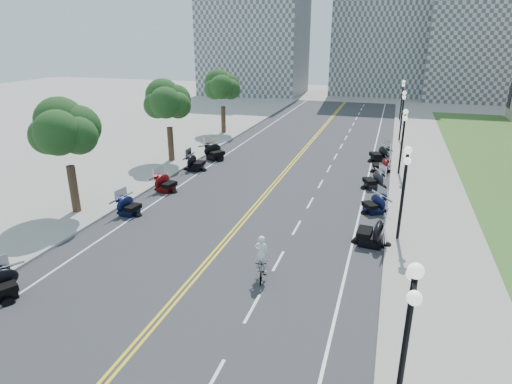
% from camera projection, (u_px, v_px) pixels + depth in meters
% --- Properties ---
extents(ground, '(160.00, 160.00, 0.00)m').
position_uv_depth(ground, '(217.00, 251.00, 21.39)').
color(ground, gray).
extents(road, '(16.00, 90.00, 0.01)m').
position_uv_depth(road, '(271.00, 188.00, 30.34)').
color(road, '#333335').
rests_on(road, ground).
extents(centerline_yellow_a, '(0.12, 90.00, 0.00)m').
position_uv_depth(centerline_yellow_a, '(269.00, 188.00, 30.37)').
color(centerline_yellow_a, yellow).
rests_on(centerline_yellow_a, road).
extents(centerline_yellow_b, '(0.12, 90.00, 0.00)m').
position_uv_depth(centerline_yellow_b, '(273.00, 188.00, 30.31)').
color(centerline_yellow_b, yellow).
rests_on(centerline_yellow_b, road).
extents(edge_line_north, '(0.12, 90.00, 0.00)m').
position_uv_depth(edge_line_north, '(363.00, 198.00, 28.51)').
color(edge_line_north, white).
rests_on(edge_line_north, road).
extents(edge_line_south, '(0.12, 90.00, 0.00)m').
position_uv_depth(edge_line_south, '(189.00, 179.00, 32.17)').
color(edge_line_south, white).
rests_on(edge_line_south, road).
extents(lane_dash_4, '(0.12, 2.00, 0.00)m').
position_uv_depth(lane_dash_4, '(212.00, 381.00, 13.31)').
color(lane_dash_4, white).
rests_on(lane_dash_4, road).
extents(lane_dash_5, '(0.12, 2.00, 0.00)m').
position_uv_depth(lane_dash_5, '(252.00, 308.00, 16.89)').
color(lane_dash_5, white).
rests_on(lane_dash_5, road).
extents(lane_dash_6, '(0.12, 2.00, 0.00)m').
position_uv_depth(lane_dash_6, '(278.00, 261.00, 20.47)').
color(lane_dash_6, white).
rests_on(lane_dash_6, road).
extents(lane_dash_7, '(0.12, 2.00, 0.00)m').
position_uv_depth(lane_dash_7, '(297.00, 227.00, 24.05)').
color(lane_dash_7, white).
rests_on(lane_dash_7, road).
extents(lane_dash_8, '(0.12, 2.00, 0.00)m').
position_uv_depth(lane_dash_8, '(310.00, 203.00, 27.63)').
color(lane_dash_8, white).
rests_on(lane_dash_8, road).
extents(lane_dash_9, '(0.12, 2.00, 0.00)m').
position_uv_depth(lane_dash_9, '(321.00, 184.00, 31.22)').
color(lane_dash_9, white).
rests_on(lane_dash_9, road).
extents(lane_dash_10, '(0.12, 2.00, 0.00)m').
position_uv_depth(lane_dash_10, '(329.00, 169.00, 34.80)').
color(lane_dash_10, white).
rests_on(lane_dash_10, road).
extents(lane_dash_11, '(0.12, 2.00, 0.00)m').
position_uv_depth(lane_dash_11, '(336.00, 156.00, 38.38)').
color(lane_dash_11, white).
rests_on(lane_dash_11, road).
extents(lane_dash_12, '(0.12, 2.00, 0.00)m').
position_uv_depth(lane_dash_12, '(341.00, 146.00, 41.96)').
color(lane_dash_12, white).
rests_on(lane_dash_12, road).
extents(lane_dash_13, '(0.12, 2.00, 0.00)m').
position_uv_depth(lane_dash_13, '(346.00, 138.00, 45.54)').
color(lane_dash_13, white).
rests_on(lane_dash_13, road).
extents(lane_dash_14, '(0.12, 2.00, 0.00)m').
position_uv_depth(lane_dash_14, '(350.00, 130.00, 49.12)').
color(lane_dash_14, white).
rests_on(lane_dash_14, road).
extents(lane_dash_15, '(0.12, 2.00, 0.00)m').
position_uv_depth(lane_dash_15, '(353.00, 124.00, 52.71)').
color(lane_dash_15, white).
rests_on(lane_dash_15, road).
extents(lane_dash_16, '(0.12, 2.00, 0.00)m').
position_uv_depth(lane_dash_16, '(356.00, 118.00, 56.29)').
color(lane_dash_16, white).
rests_on(lane_dash_16, road).
extents(lane_dash_17, '(0.12, 2.00, 0.00)m').
position_uv_depth(lane_dash_17, '(359.00, 114.00, 59.87)').
color(lane_dash_17, white).
rests_on(lane_dash_17, road).
extents(lane_dash_18, '(0.12, 2.00, 0.00)m').
position_uv_depth(lane_dash_18, '(361.00, 109.00, 63.45)').
color(lane_dash_18, white).
rests_on(lane_dash_18, road).
extents(lane_dash_19, '(0.12, 2.00, 0.00)m').
position_uv_depth(lane_dash_19, '(364.00, 105.00, 67.03)').
color(lane_dash_19, white).
rests_on(lane_dash_19, road).
extents(sidewalk_north, '(5.00, 90.00, 0.15)m').
position_uv_depth(sidewalk_north, '(429.00, 204.00, 27.32)').
color(sidewalk_north, '#9E9991').
rests_on(sidewalk_north, ground).
extents(sidewalk_south, '(5.00, 90.00, 0.15)m').
position_uv_depth(sidewalk_south, '(142.00, 174.00, 33.32)').
color(sidewalk_south, '#9E9991').
rests_on(sidewalk_south, ground).
extents(distant_block_a, '(18.00, 14.00, 26.00)m').
position_uv_depth(distant_block_a, '(255.00, 20.00, 77.62)').
color(distant_block_a, gray).
rests_on(distant_block_a, ground).
extents(distant_block_b, '(16.00, 12.00, 30.00)m').
position_uv_depth(distant_block_b, '(382.00, 8.00, 76.02)').
color(distant_block_b, gray).
rests_on(distant_block_b, ground).
extents(distant_block_c, '(20.00, 14.00, 22.00)m').
position_uv_depth(distant_block_c, '(494.00, 31.00, 69.55)').
color(distant_block_c, gray).
rests_on(distant_block_c, ground).
extents(street_lamp_1, '(0.50, 1.20, 4.90)m').
position_uv_depth(street_lamp_1, '(404.00, 350.00, 10.88)').
color(street_lamp_1, black).
rests_on(street_lamp_1, sidewalk_north).
extents(street_lamp_2, '(0.50, 1.20, 4.90)m').
position_uv_depth(street_lamp_2, '(403.00, 195.00, 21.63)').
color(street_lamp_2, black).
rests_on(street_lamp_2, sidewalk_north).
extents(street_lamp_3, '(0.50, 1.20, 4.90)m').
position_uv_depth(street_lamp_3, '(402.00, 142.00, 32.37)').
color(street_lamp_3, black).
rests_on(street_lamp_3, sidewalk_north).
extents(street_lamp_4, '(0.50, 1.20, 4.90)m').
position_uv_depth(street_lamp_4, '(402.00, 116.00, 43.12)').
color(street_lamp_4, black).
rests_on(street_lamp_4, sidewalk_north).
extents(street_lamp_5, '(0.50, 1.20, 4.90)m').
position_uv_depth(street_lamp_5, '(402.00, 100.00, 53.86)').
color(street_lamp_5, black).
rests_on(street_lamp_5, sidewalk_north).
extents(tree_2, '(4.80, 4.80, 9.20)m').
position_uv_depth(tree_2, '(66.00, 137.00, 24.42)').
color(tree_2, '#235619').
rests_on(tree_2, sidewalk_south).
extents(tree_3, '(4.80, 4.80, 9.20)m').
position_uv_depth(tree_3, '(168.00, 106.00, 35.16)').
color(tree_3, '#235619').
rests_on(tree_3, sidewalk_south).
extents(tree_4, '(4.80, 4.80, 9.20)m').
position_uv_depth(tree_4, '(223.00, 90.00, 45.91)').
color(tree_4, '#235619').
rests_on(tree_4, sidewalk_south).
extents(motorcycle_n_6, '(2.40, 2.40, 1.55)m').
position_uv_depth(motorcycle_n_6, '(372.00, 231.00, 21.83)').
color(motorcycle_n_6, black).
rests_on(motorcycle_n_6, road).
extents(motorcycle_n_7, '(2.56, 2.56, 1.29)m').
position_uv_depth(motorcycle_n_7, '(374.00, 203.00, 25.91)').
color(motorcycle_n_7, black).
rests_on(motorcycle_n_7, road).
extents(motorcycle_n_8, '(2.69, 2.69, 1.41)m').
position_uv_depth(motorcycle_n_8, '(374.00, 179.00, 30.06)').
color(motorcycle_n_8, black).
rests_on(motorcycle_n_8, road).
extents(motorcycle_n_9, '(2.20, 2.20, 1.29)m').
position_uv_depth(motorcycle_n_9, '(381.00, 164.00, 33.74)').
color(motorcycle_n_9, '#590A0C').
rests_on(motorcycle_n_9, road).
extents(motorcycle_n_10, '(2.91, 2.91, 1.53)m').
position_uv_depth(motorcycle_n_10, '(380.00, 153.00, 36.54)').
color(motorcycle_n_10, black).
rests_on(motorcycle_n_10, road).
extents(motorcycle_s_4, '(2.56, 2.56, 1.31)m').
position_uv_depth(motorcycle_s_4, '(1.00, 284.00, 17.40)').
color(motorcycle_s_4, black).
rests_on(motorcycle_s_4, road).
extents(motorcycle_s_6, '(2.00, 2.00, 1.28)m').
position_uv_depth(motorcycle_s_6, '(129.00, 205.00, 25.60)').
color(motorcycle_s_6, black).
rests_on(motorcycle_s_6, road).
extents(motorcycle_s_7, '(2.24, 2.24, 1.36)m').
position_uv_depth(motorcycle_s_7, '(166.00, 182.00, 29.50)').
color(motorcycle_s_7, '#590A0C').
rests_on(motorcycle_s_7, road).
extents(motorcycle_s_8, '(2.16, 2.16, 1.43)m').
position_uv_depth(motorcycle_s_8, '(195.00, 162.00, 34.17)').
color(motorcycle_s_8, black).
rests_on(motorcycle_s_8, road).
extents(motorcycle_s_9, '(3.06, 3.06, 1.56)m').
position_uv_depth(motorcycle_s_9, '(215.00, 151.00, 37.18)').
color(motorcycle_s_9, black).
rests_on(motorcycle_s_9, road).
extents(bicycle, '(0.88, 1.78, 1.03)m').
position_uv_depth(bicycle, '(261.00, 268.00, 18.81)').
color(bicycle, '#A51414').
rests_on(bicycle, road).
extents(cyclist_rider, '(0.64, 0.42, 1.76)m').
position_uv_depth(cyclist_rider, '(262.00, 240.00, 18.33)').
color(cyclist_rider, white).
rests_on(cyclist_rider, bicycle).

